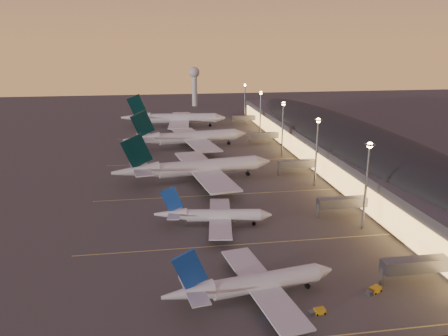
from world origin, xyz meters
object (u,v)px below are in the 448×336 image
baggage_tug_b (374,290)px  baggage_tug_a (318,311)px  airliner_wide_near (195,168)px  radar_tower (194,80)px  airliner_wide_far (174,119)px  airliner_narrow_south (252,284)px  airliner_narrow_north (213,215)px  airliner_wide_mid (188,138)px

baggage_tug_b → baggage_tug_a: bearing=174.3°
airliner_wide_near → radar_tower: size_ratio=1.95×
airliner_wide_far → baggage_tug_b: 202.27m
airliner_narrow_south → radar_tower: radar_tower is taller
airliner_wide_near → baggage_tug_b: 90.67m
airliner_narrow_north → airliner_wide_mid: size_ratio=0.54×
baggage_tug_b → radar_tower: bearing=66.6°
airliner_wide_near → baggage_tug_a: airliner_wide_near is taller
airliner_wide_near → radar_tower: 208.87m
airliner_narrow_north → airliner_wide_near: 44.06m
airliner_narrow_south → baggage_tug_a: (11.97, -7.11, -3.08)m
airliner_wide_mid → baggage_tug_b: 144.03m
airliner_wide_near → radar_tower: bearing=75.8°
airliner_narrow_north → radar_tower: size_ratio=1.07×
airliner_wide_near → airliner_wide_far: 114.31m
airliner_wide_mid → baggage_tug_a: airliner_wide_mid is taller
airliner_wide_mid → airliner_wide_far: airliner_wide_far is taller
airliner_wide_near → airliner_wide_mid: size_ratio=0.98×
airliner_narrow_north → airliner_wide_far: (-4.73, 158.25, 2.25)m
airliner_narrow_north → baggage_tug_b: bearing=-46.2°
baggage_tug_a → baggage_tug_b: bearing=13.6°
airliner_narrow_south → radar_tower: (13.69, 290.77, 18.32)m
radar_tower → baggage_tug_b: radar_tower is taller
airliner_wide_far → airliner_narrow_south: bearing=-82.5°
airliner_narrow_south → airliner_wide_far: size_ratio=0.58×
airliner_narrow_south → baggage_tug_b: airliner_narrow_south is taller
airliner_wide_far → baggage_tug_a: 205.75m
airliner_wide_far → baggage_tug_a: (19.79, -204.73, -5.00)m
airliner_wide_near → radar_tower: (18.20, 207.41, 16.64)m
airliner_wide_near → baggage_tug_a: bearing=-88.8°
airliner_wide_near → airliner_wide_far: size_ratio=0.95×
airliner_narrow_north → airliner_wide_near: (-1.42, 43.99, 2.02)m
airliner_wide_mid → airliner_wide_far: bearing=84.3°
airliner_wide_near → airliner_wide_mid: bearing=79.7°
airliner_narrow_south → airliner_wide_near: bearing=83.5°
airliner_wide_far → radar_tower: radar_tower is taller
airliner_wide_far → baggage_tug_b: bearing=-74.9°
radar_tower → baggage_tug_a: (-1.71, -297.88, -21.41)m
airliner_narrow_north → airliner_wide_far: airliner_wide_far is taller
airliner_narrow_north → airliner_wide_far: size_ratio=0.52×
airliner_wide_mid → baggage_tug_b: size_ratio=15.47×
baggage_tug_a → baggage_tug_b: baggage_tug_b is taller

